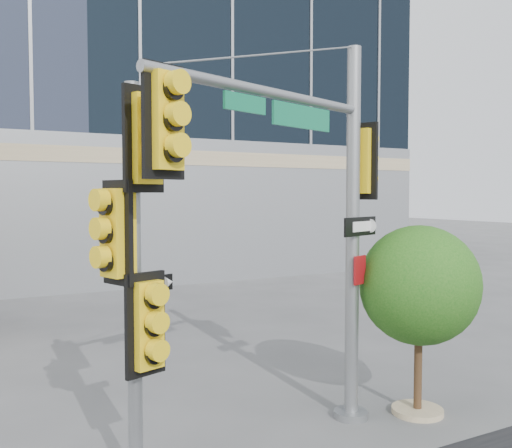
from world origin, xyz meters
TOP-DOWN VIEW (x-y plane):
  - ground at (0.00, 0.00)m, footprint 120.00×120.00m
  - main_signal_pole at (-0.01, -0.88)m, footprint 4.52×2.00m
  - secondary_signal_pole at (-2.80, -1.12)m, footprint 0.95×0.68m
  - street_tree at (2.16, -0.87)m, footprint 2.05×2.01m

SIDE VIEW (x-z plane):
  - ground at x=0.00m, z-range 0.00..0.00m
  - street_tree at x=2.16m, z-range 0.51..3.71m
  - secondary_signal_pole at x=-2.80m, z-range 0.44..5.52m
  - main_signal_pole at x=-0.01m, z-range 0.73..6.81m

